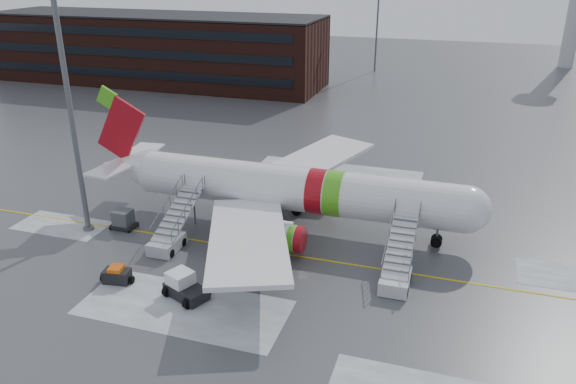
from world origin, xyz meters
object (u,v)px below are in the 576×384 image
(airstair_aft, at_px, (171,234))
(baggage_tractor, at_px, (117,276))
(airstair_fwd, at_px, (397,269))
(uld_container, at_px, (123,220))
(light_mast_near, at_px, (62,55))
(airliner, at_px, (285,188))
(pushback_tug, at_px, (184,286))

(airstair_aft, bearing_deg, baggage_tractor, -99.66)
(airstair_aft, distance_m, baggage_tractor, 6.26)
(airstair_fwd, relative_size, baggage_tractor, 3.08)
(uld_container, distance_m, light_mast_near, 14.32)
(airstair_fwd, bearing_deg, baggage_tractor, -162.21)
(airliner, bearing_deg, baggage_tractor, -124.02)
(light_mast_near, bearing_deg, airstair_aft, -2.94)
(airstair_fwd, xyz_separation_m, baggage_tractor, (-19.17, -6.15, -0.53))
(pushback_tug, xyz_separation_m, baggage_tractor, (-5.47, 0.17, -0.25))
(baggage_tractor, bearing_deg, airliner, 55.98)
(baggage_tractor, xyz_separation_m, light_mast_near, (-7.21, 6.57, 14.24))
(airliner, xyz_separation_m, baggage_tractor, (-8.56, -12.69, -2.88))
(airstair_aft, bearing_deg, airstair_fwd, 0.00)
(airstair_aft, distance_m, light_mast_near, 16.01)
(baggage_tractor, relative_size, light_mast_near, 0.09)
(airstair_aft, bearing_deg, uld_container, 163.46)
(airstair_fwd, height_order, light_mast_near, light_mast_near)
(pushback_tug, bearing_deg, uld_container, 141.30)
(airstair_aft, relative_size, pushback_tug, 2.20)
(airstair_aft, bearing_deg, airliner, 41.01)
(uld_container, bearing_deg, light_mast_near, -156.23)
(airstair_aft, height_order, baggage_tractor, airstair_aft)
(airstair_aft, height_order, uld_container, airstair_aft)
(uld_container, distance_m, baggage_tractor, 8.98)
(baggage_tractor, bearing_deg, uld_container, 119.80)
(pushback_tug, bearing_deg, airliner, 76.48)
(pushback_tug, xyz_separation_m, uld_container, (-9.93, 7.96, -0.01))
(airliner, bearing_deg, airstair_aft, -138.99)
(airliner, distance_m, airstair_aft, 10.23)
(airliner, height_order, baggage_tractor, airliner)
(pushback_tug, bearing_deg, airstair_fwd, 24.77)
(airstair_aft, xyz_separation_m, light_mast_near, (-8.26, 0.42, 13.71))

